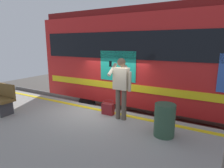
% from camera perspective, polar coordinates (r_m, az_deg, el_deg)
% --- Properties ---
extents(ground_plane, '(24.52, 24.52, 0.00)m').
position_cam_1_polar(ground_plane, '(6.79, -2.17, -15.40)').
color(ground_plane, '#4C4742').
extents(platform, '(14.17, 3.85, 1.05)m').
position_cam_1_polar(platform, '(5.22, -14.12, -18.34)').
color(platform, gray).
rests_on(platform, ground).
extents(safety_line, '(13.89, 0.16, 0.01)m').
position_cam_1_polar(safety_line, '(6.14, -3.75, -7.75)').
color(safety_line, yellow).
rests_on(safety_line, platform).
extents(track_rail_near, '(18.42, 0.08, 0.16)m').
position_cam_1_polar(track_rail_near, '(7.91, 3.51, -10.64)').
color(track_rail_near, slate).
rests_on(track_rail_near, ground).
extents(track_rail_far, '(18.42, 0.08, 0.16)m').
position_cam_1_polar(track_rail_far, '(9.13, 7.56, -7.54)').
color(track_rail_far, slate).
rests_on(track_rail_far, ground).
extents(train_carriage, '(10.67, 2.95, 4.16)m').
position_cam_1_polar(train_carriage, '(7.39, 20.31, 7.34)').
color(train_carriage, red).
rests_on(train_carriage, ground).
extents(passenger, '(0.57, 0.55, 1.70)m').
position_cam_1_polar(passenger, '(5.17, 2.81, 0.05)').
color(passenger, brown).
rests_on(passenger, platform).
extents(handbag, '(0.36, 0.33, 0.40)m').
position_cam_1_polar(handbag, '(5.73, -1.20, -7.26)').
color(handbag, maroon).
rests_on(handbag, platform).
extents(trash_bin, '(0.47, 0.47, 0.76)m').
position_cam_1_polar(trash_bin, '(4.56, 15.43, -10.35)').
color(trash_bin, '#2D4C38').
rests_on(trash_bin, platform).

